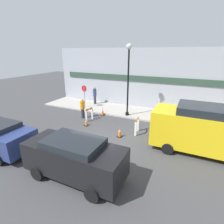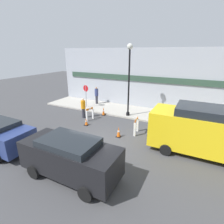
# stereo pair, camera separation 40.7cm
# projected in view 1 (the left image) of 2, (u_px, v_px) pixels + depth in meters

# --- Properties ---
(ground_plane) EXTENTS (60.00, 60.00, 0.00)m
(ground_plane) POSITION_uv_depth(u_px,v_px,m) (102.00, 144.00, 10.29)
(ground_plane) COLOR #424244
(sidewalk_slab) EXTENTS (18.00, 3.29, 0.13)m
(sidewalk_slab) POSITION_uv_depth(u_px,v_px,m) (135.00, 112.00, 15.53)
(sidewalk_slab) COLOR #ADA89E
(sidewalk_slab) RESTS_ON ground_plane
(storefront_facade) EXTENTS (18.00, 0.22, 5.50)m
(storefront_facade) POSITION_uv_depth(u_px,v_px,m) (142.00, 79.00, 16.11)
(storefront_facade) COLOR #A3A8B2
(storefront_facade) RESTS_ON ground_plane
(streetlamp_post) EXTENTS (0.44, 0.44, 5.61)m
(streetlamp_post) POSITION_uv_depth(u_px,v_px,m) (128.00, 71.00, 13.43)
(streetlamp_post) COLOR black
(streetlamp_post) RESTS_ON sidewalk_slab
(stop_sign) EXTENTS (0.59, 0.13, 2.10)m
(stop_sign) POSITION_uv_depth(u_px,v_px,m) (84.00, 93.00, 16.21)
(stop_sign) COLOR gray
(stop_sign) RESTS_ON sidewalk_slab
(barricade_0) EXTENTS (0.21, 0.83, 1.07)m
(barricade_0) POSITION_uv_depth(u_px,v_px,m) (137.00, 125.00, 11.46)
(barricade_0) COLOR white
(barricade_0) RESTS_ON ground_plane
(barricade_1) EXTENTS (0.27, 0.74, 0.99)m
(barricade_1) POSITION_uv_depth(u_px,v_px,m) (89.00, 114.00, 13.71)
(barricade_1) COLOR white
(barricade_1) RESTS_ON ground_plane
(traffic_cone_0) EXTENTS (0.30, 0.30, 0.69)m
(traffic_cone_0) POSITION_uv_depth(u_px,v_px,m) (120.00, 132.00, 11.06)
(traffic_cone_0) COLOR black
(traffic_cone_0) RESTS_ON ground_plane
(traffic_cone_1) EXTENTS (0.30, 0.30, 0.55)m
(traffic_cone_1) POSITION_uv_depth(u_px,v_px,m) (86.00, 122.00, 12.78)
(traffic_cone_1) COLOR black
(traffic_cone_1) RESTS_ON ground_plane
(traffic_cone_2) EXTENTS (0.30, 0.30, 0.72)m
(traffic_cone_2) POSITION_uv_depth(u_px,v_px,m) (103.00, 111.00, 14.82)
(traffic_cone_2) COLOR black
(traffic_cone_2) RESTS_ON ground_plane
(person_worker) EXTENTS (0.45, 0.45, 1.64)m
(person_worker) POSITION_uv_depth(u_px,v_px,m) (83.00, 108.00, 14.04)
(person_worker) COLOR #33333D
(person_worker) RESTS_ON ground_plane
(person_pedestrian) EXTENTS (0.41, 0.41, 1.71)m
(person_pedestrian) POSITION_uv_depth(u_px,v_px,m) (95.00, 95.00, 17.50)
(person_pedestrian) COLOR #33333D
(person_pedestrian) RESTS_ON sidewalk_slab
(parked_car_1) EXTENTS (4.33, 1.86, 1.80)m
(parked_car_1) POSITION_uv_depth(u_px,v_px,m) (74.00, 156.00, 7.29)
(parked_car_1) COLOR black
(parked_car_1) RESTS_ON ground_plane
(work_van) EXTENTS (5.37, 2.26, 2.57)m
(work_van) POSITION_uv_depth(u_px,v_px,m) (206.00, 128.00, 9.07)
(work_van) COLOR yellow
(work_van) RESTS_ON ground_plane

